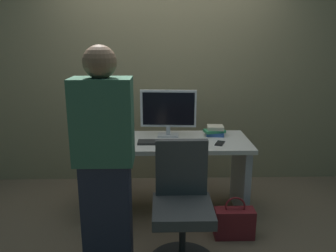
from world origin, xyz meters
The scene contains 12 objects.
ground_plane centered at (0.00, 0.00, 0.00)m, with size 9.00×9.00×0.00m, color brown.
wall_back centered at (0.00, 0.87, 1.50)m, with size 6.40×0.10×3.00m, color #8C7F5B.
desk centered at (0.00, 0.00, 0.52)m, with size 1.54×0.66×0.74m.
office_chair centered at (0.09, -0.77, 0.43)m, with size 0.52×0.52×0.94m.
person_at_desk centered at (-0.45, -0.86, 0.84)m, with size 0.40×0.24×1.64m.
monitor centered at (0.01, 0.13, 1.00)m, with size 0.54×0.15×0.46m.
keyboard centered at (-0.06, -0.10, 0.75)m, with size 0.43×0.13×0.02m, color #262626.
mouse centered at (0.24, -0.11, 0.76)m, with size 0.06×0.10×0.03m, color black.
cup_near_keyboard centered at (-0.50, -0.20, 0.79)m, with size 0.07×0.07×0.09m, color silver.
book_stack centered at (0.47, 0.14, 0.79)m, with size 0.22×0.17×0.10m.
cell_phone centered at (0.47, -0.13, 0.75)m, with size 0.07×0.14×0.01m, color black.
handbag centered at (0.56, -0.46, 0.14)m, with size 0.34×0.14×0.38m.
Camera 1 is at (-0.07, -3.03, 1.68)m, focal length 35.82 mm.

